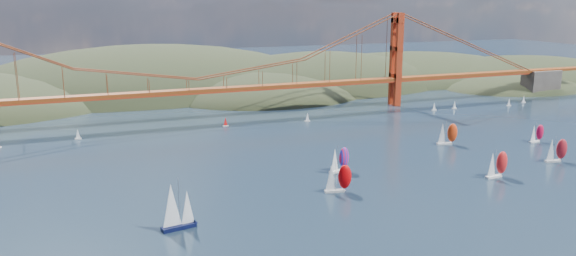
{
  "coord_description": "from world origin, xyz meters",
  "views": [
    {
      "loc": [
        -60.65,
        -108.61,
        63.14
      ],
      "look_at": [
        16.17,
        90.0,
        13.8
      ],
      "focal_mm": 35.0,
      "sensor_mm": 36.0,
      "label": 1
    }
  ],
  "objects_px": {
    "racer_0": "(338,178)",
    "racer_2": "(556,150)",
    "sloop_navy": "(176,207)",
    "racer_4": "(537,133)",
    "racer_rwb": "(339,159)",
    "racer_3": "(447,133)",
    "racer_1": "(497,164)"
  },
  "relations": [
    {
      "from": "racer_rwb",
      "to": "racer_3",
      "type": "bearing_deg",
      "value": 0.38
    },
    {
      "from": "sloop_navy",
      "to": "racer_rwb",
      "type": "distance_m",
      "value": 73.23
    },
    {
      "from": "sloop_navy",
      "to": "racer_3",
      "type": "bearing_deg",
      "value": 10.82
    },
    {
      "from": "racer_1",
      "to": "racer_4",
      "type": "distance_m",
      "value": 62.5
    },
    {
      "from": "racer_3",
      "to": "racer_4",
      "type": "distance_m",
      "value": 41.53
    },
    {
      "from": "sloop_navy",
      "to": "racer_rwb",
      "type": "bearing_deg",
      "value": 14.89
    },
    {
      "from": "sloop_navy",
      "to": "racer_4",
      "type": "bearing_deg",
      "value": 2.44
    },
    {
      "from": "sloop_navy",
      "to": "racer_2",
      "type": "xyz_separation_m",
      "value": [
        151.72,
        12.79,
        -1.71
      ]
    },
    {
      "from": "racer_1",
      "to": "racer_2",
      "type": "xyz_separation_m",
      "value": [
        35.76,
        7.42,
        -0.13
      ]
    },
    {
      "from": "racer_4",
      "to": "racer_rwb",
      "type": "relative_size",
      "value": 0.87
    },
    {
      "from": "sloop_navy",
      "to": "racer_3",
      "type": "distance_m",
      "value": 137.99
    },
    {
      "from": "racer_4",
      "to": "racer_rwb",
      "type": "distance_m",
      "value": 102.58
    },
    {
      "from": "sloop_navy",
      "to": "racer_1",
      "type": "xyz_separation_m",
      "value": [
        115.96,
        5.36,
        -1.58
      ]
    },
    {
      "from": "racer_0",
      "to": "racer_2",
      "type": "xyz_separation_m",
      "value": [
        96.13,
        0.92,
        -0.06
      ]
    },
    {
      "from": "sloop_navy",
      "to": "racer_4",
      "type": "relative_size",
      "value": 1.67
    },
    {
      "from": "sloop_navy",
      "to": "racer_3",
      "type": "xyz_separation_m",
      "value": [
        128.27,
        50.83,
        -1.61
      ]
    },
    {
      "from": "racer_1",
      "to": "racer_rwb",
      "type": "xyz_separation_m",
      "value": [
        -49.99,
        26.37,
        -0.16
      ]
    },
    {
      "from": "racer_3",
      "to": "racer_rwb",
      "type": "distance_m",
      "value": 65.16
    },
    {
      "from": "racer_0",
      "to": "racer_1",
      "type": "height_order",
      "value": "racer_1"
    },
    {
      "from": "sloop_navy",
      "to": "racer_0",
      "type": "bearing_deg",
      "value": 1.25
    },
    {
      "from": "racer_3",
      "to": "racer_rwb",
      "type": "xyz_separation_m",
      "value": [
        -62.3,
        -19.09,
        -0.12
      ]
    },
    {
      "from": "sloop_navy",
      "to": "racer_4",
      "type": "distance_m",
      "value": 172.86
    },
    {
      "from": "sloop_navy",
      "to": "racer_2",
      "type": "bearing_deg",
      "value": -5.98
    },
    {
      "from": "racer_2",
      "to": "racer_rwb",
      "type": "bearing_deg",
      "value": 176.27
    },
    {
      "from": "racer_3",
      "to": "sloop_navy",
      "type": "bearing_deg",
      "value": -148.3
    },
    {
      "from": "racer_2",
      "to": "racer_4",
      "type": "distance_m",
      "value": 31.5
    },
    {
      "from": "racer_3",
      "to": "racer_1",
      "type": "bearing_deg",
      "value": -95.07
    },
    {
      "from": "racer_0",
      "to": "racer_1",
      "type": "bearing_deg",
      "value": 4.02
    },
    {
      "from": "racer_4",
      "to": "racer_rwb",
      "type": "height_order",
      "value": "racer_rwb"
    },
    {
      "from": "racer_4",
      "to": "racer_rwb",
      "type": "bearing_deg",
      "value": 178.83
    },
    {
      "from": "racer_3",
      "to": "racer_4",
      "type": "bearing_deg",
      "value": -5.62
    },
    {
      "from": "racer_0",
      "to": "racer_4",
      "type": "height_order",
      "value": "racer_0"
    }
  ]
}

